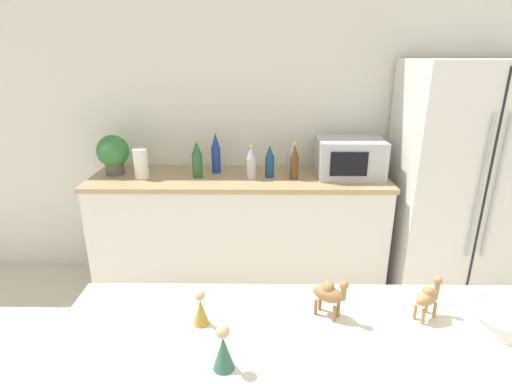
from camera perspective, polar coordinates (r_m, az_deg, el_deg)
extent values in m
cube|color=silver|center=(3.28, 6.97, 9.73)|extent=(8.00, 0.06, 2.55)
cube|color=silver|center=(3.20, -2.34, -6.00)|extent=(2.20, 0.60, 0.90)
cube|color=tan|center=(3.02, -2.46, 1.99)|extent=(2.23, 0.63, 0.03)
cube|color=silver|center=(3.32, 27.10, 0.94)|extent=(0.92, 0.68, 1.77)
cube|color=black|center=(3.04, 29.82, -1.12)|extent=(0.01, 0.01, 1.70)
cylinder|color=#B2B5BA|center=(2.97, 29.40, 0.36)|extent=(0.02, 0.02, 0.98)
cylinder|color=#B2B5BA|center=(3.02, 31.06, 0.35)|extent=(0.02, 0.02, 0.98)
cube|color=beige|center=(1.32, 14.21, -19.92)|extent=(1.85, 0.56, 0.03)
cylinder|color=#595451|center=(3.24, -19.50, 3.22)|extent=(0.14, 0.14, 0.09)
sphere|color=#387F3D|center=(3.21, -19.77, 5.54)|extent=(0.24, 0.24, 0.24)
cylinder|color=white|center=(3.06, -16.11, 3.93)|extent=(0.10, 0.10, 0.22)
cube|color=#B2B5BA|center=(3.07, 13.23, 4.81)|extent=(0.48, 0.36, 0.28)
cube|color=black|center=(2.89, 13.14, 3.89)|extent=(0.26, 0.01, 0.17)
cylinder|color=#2D6033|center=(3.00, -8.37, 3.77)|extent=(0.08, 0.08, 0.18)
cone|color=#2D6033|center=(2.97, -8.50, 6.32)|extent=(0.07, 0.07, 0.10)
cylinder|color=gold|center=(2.96, -8.55, 7.32)|extent=(0.03, 0.03, 0.01)
cylinder|color=brown|center=(2.94, 5.47, 3.43)|extent=(0.06, 0.06, 0.17)
cone|color=brown|center=(2.90, 5.56, 5.90)|extent=(0.06, 0.06, 0.09)
cylinder|color=gold|center=(2.89, 5.59, 6.88)|extent=(0.02, 0.02, 0.01)
cylinder|color=navy|center=(3.09, -5.72, 4.56)|extent=(0.07, 0.07, 0.20)
cone|color=navy|center=(3.06, -5.82, 7.38)|extent=(0.07, 0.07, 0.11)
cylinder|color=gold|center=(3.05, -5.86, 8.48)|extent=(0.02, 0.02, 0.01)
cylinder|color=#B2B7BC|center=(2.93, -0.68, 3.36)|extent=(0.07, 0.07, 0.15)
cone|color=#B2B7BC|center=(2.90, -0.69, 5.64)|extent=(0.07, 0.07, 0.09)
cylinder|color=gold|center=(2.89, -0.69, 6.55)|extent=(0.03, 0.03, 0.01)
cylinder|color=navy|center=(2.98, 1.97, 3.60)|extent=(0.07, 0.07, 0.15)
cone|color=navy|center=(2.94, 2.00, 5.86)|extent=(0.06, 0.06, 0.09)
cylinder|color=gold|center=(2.93, 2.01, 6.76)|extent=(0.02, 0.02, 0.01)
cylinder|color=#B2B7BC|center=(3.09, 5.06, 4.15)|extent=(0.07, 0.07, 0.16)
cone|color=#B2B7BC|center=(3.06, 5.13, 6.35)|extent=(0.07, 0.07, 0.09)
cylinder|color=gold|center=(3.05, 5.16, 7.23)|extent=(0.02, 0.02, 0.01)
cylinder|color=white|center=(1.50, 32.09, -15.15)|extent=(0.19, 0.19, 0.05)
torus|color=white|center=(1.49, 32.28, -14.31)|extent=(0.21, 0.21, 0.02)
ellipsoid|color=olive|center=(1.32, 10.23, -14.13)|extent=(0.11, 0.10, 0.05)
sphere|color=olive|center=(1.31, 10.29, -13.28)|extent=(0.04, 0.04, 0.04)
cylinder|color=olive|center=(1.29, 12.38, -13.81)|extent=(0.02, 0.02, 0.05)
sphere|color=olive|center=(1.28, 12.46, -12.86)|extent=(0.03, 0.03, 0.03)
cylinder|color=olive|center=(1.35, 11.67, -16.07)|extent=(0.01, 0.01, 0.05)
cylinder|color=olive|center=(1.33, 11.10, -16.75)|extent=(0.01, 0.01, 0.05)
cylinder|color=olive|center=(1.37, 9.12, -15.30)|extent=(0.01, 0.01, 0.05)
cylinder|color=olive|center=(1.35, 8.51, -15.94)|extent=(0.01, 0.01, 0.05)
ellipsoid|color=#A87F4C|center=(1.40, 23.25, -13.69)|extent=(0.11, 0.09, 0.05)
sphere|color=#A87F4C|center=(1.39, 23.37, -12.93)|extent=(0.04, 0.04, 0.04)
cylinder|color=#A87F4C|center=(1.43, 24.46, -12.18)|extent=(0.02, 0.02, 0.05)
sphere|color=#A87F4C|center=(1.41, 24.59, -11.36)|extent=(0.03, 0.03, 0.03)
cylinder|color=#A87F4C|center=(1.46, 23.18, -14.68)|extent=(0.01, 0.01, 0.05)
cylinder|color=#A87F4C|center=(1.45, 24.16, -15.14)|extent=(0.01, 0.01, 0.05)
cylinder|color=#A87F4C|center=(1.41, 21.76, -15.62)|extent=(0.01, 0.01, 0.05)
cylinder|color=#A87F4C|center=(1.40, 22.76, -16.10)|extent=(0.01, 0.01, 0.05)
cone|color=#B28933|center=(1.30, -7.90, -16.60)|extent=(0.05, 0.05, 0.09)
sphere|color=tan|center=(1.27, -8.03, -14.43)|extent=(0.03, 0.03, 0.03)
cone|color=#33664C|center=(1.15, -4.68, -21.91)|extent=(0.06, 0.06, 0.10)
sphere|color=tan|center=(1.10, -4.78, -19.23)|extent=(0.04, 0.04, 0.04)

